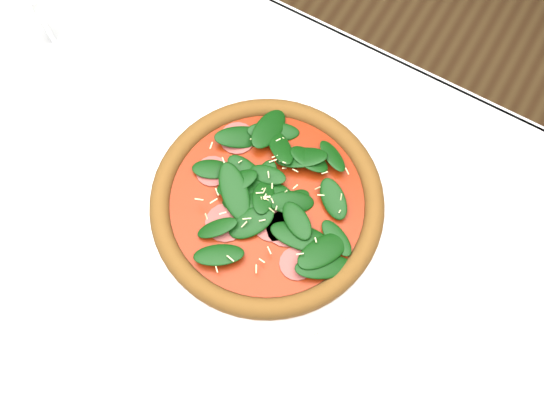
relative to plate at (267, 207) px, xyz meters
The scene contains 5 objects.
ground 0.77m from the plate, 126.05° to the right, with size 6.00×6.00×0.00m, color brown.
dining_table 0.15m from the plate, 126.05° to the right, with size 1.21×0.81×0.75m.
plate is the anchor object (origin of this frame).
pizza 0.02m from the plate, ahead, with size 0.38×0.38×0.04m.
saucer_far 0.39m from the plate, 35.43° to the left, with size 0.14×0.14×0.01m.
Camera 1 is at (0.22, -0.17, 1.53)m, focal length 40.00 mm.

